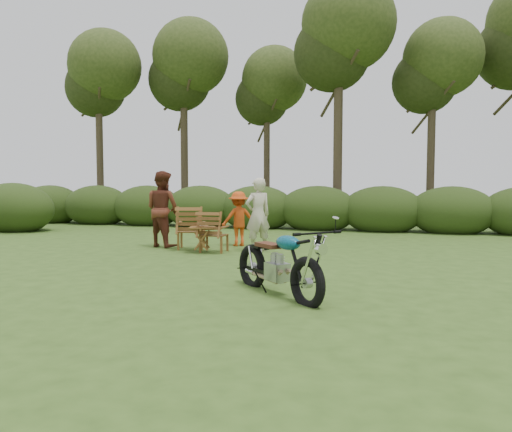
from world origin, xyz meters
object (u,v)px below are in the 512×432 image
(child, at_px, (239,246))
(adult_a, at_px, (258,251))
(lawn_chair_right, at_px, (214,252))
(adult_b, at_px, (163,247))
(motorcycle, at_px, (277,294))
(side_table, at_px, (202,240))
(lawn_chair_left, at_px, (191,249))
(cup, at_px, (202,224))

(child, bearing_deg, adult_a, 98.16)
(lawn_chair_right, distance_m, adult_b, 1.54)
(motorcycle, relative_size, adult_b, 1.08)
(adult_b, bearing_deg, lawn_chair_right, -177.84)
(side_table, xyz_separation_m, adult_a, (1.10, 0.52, -0.28))
(adult_b, bearing_deg, lawn_chair_left, -171.82)
(child, bearing_deg, lawn_chair_right, 46.35)
(lawn_chair_right, bearing_deg, cup, 30.42)
(lawn_chair_left, xyz_separation_m, adult_a, (1.55, 0.03, 0.00))
(motorcycle, bearing_deg, side_table, 169.87)
(cup, xyz_separation_m, child, (0.43, 1.25, -0.61))
(motorcycle, distance_m, lawn_chair_left, 4.86)
(side_table, bearing_deg, adult_b, 151.86)
(lawn_chair_right, height_order, adult_a, adult_a)
(motorcycle, relative_size, side_table, 3.43)
(motorcycle, height_order, adult_b, adult_b)
(motorcycle, relative_size, adult_a, 1.19)
(motorcycle, xyz_separation_m, side_table, (-2.45, 3.40, 0.28))
(lawn_chair_right, height_order, cup, cup)
(lawn_chair_right, relative_size, lawn_chair_left, 0.92)
(lawn_chair_left, relative_size, adult_a, 0.60)
(lawn_chair_right, height_order, child, child)
(lawn_chair_left, distance_m, cup, 0.87)
(motorcycle, xyz_separation_m, adult_b, (-3.70, 4.07, 0.00))
(side_table, height_order, adult_a, adult_a)
(side_table, xyz_separation_m, child, (0.41, 1.29, -0.28))
(lawn_chair_left, relative_size, cup, 7.98)
(motorcycle, distance_m, adult_b, 5.50)
(motorcycle, relative_size, lawn_chair_left, 2.00)
(lawn_chair_right, xyz_separation_m, cup, (-0.22, -0.13, 0.61))
(motorcycle, xyz_separation_m, lawn_chair_right, (-2.24, 3.57, 0.00))
(lawn_chair_right, distance_m, lawn_chair_left, 0.73)
(cup, bearing_deg, adult_b, 153.10)
(lawn_chair_right, xyz_separation_m, lawn_chair_left, (-0.66, 0.32, 0.00))
(lawn_chair_left, xyz_separation_m, child, (0.87, 0.81, 0.00))
(lawn_chair_right, relative_size, adult_b, 0.50)
(lawn_chair_left, bearing_deg, side_table, 118.02)
(motorcycle, relative_size, lawn_chair_right, 2.18)
(lawn_chair_left, relative_size, adult_b, 0.54)
(motorcycle, distance_m, lawn_chair_right, 4.22)
(cup, bearing_deg, motorcycle, -54.38)
(child, bearing_deg, cup, 37.88)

